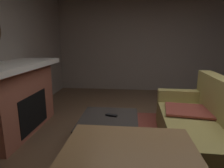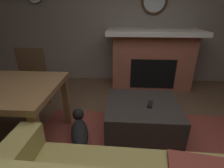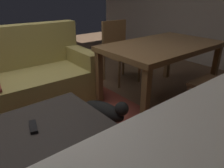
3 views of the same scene
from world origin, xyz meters
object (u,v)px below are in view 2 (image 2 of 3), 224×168
round_wall_mirror (154,1)px  small_dog (79,130)px  tv_remote (150,104)px  ottoman_coffee_table (142,118)px  fireplace (152,59)px  dining_chair_south (30,76)px

round_wall_mirror → small_dog: size_ratio=0.87×
round_wall_mirror → small_dog: 2.71m
tv_remote → ottoman_coffee_table: bearing=-3.8°
round_wall_mirror → tv_remote: 2.19m
round_wall_mirror → ottoman_coffee_table: bearing=80.3°
fireplace → ottoman_coffee_table: fireplace is taller
tv_remote → small_dog: bearing=28.8°
fireplace → dining_chair_south: fireplace is taller
dining_chair_south → small_dog: dining_chair_south is taller
dining_chair_south → ottoman_coffee_table: bearing=161.7°
ottoman_coffee_table → tv_remote: (-0.08, 0.03, 0.22)m
fireplace → ottoman_coffee_table: bearing=78.5°
fireplace → round_wall_mirror: size_ratio=3.50×
dining_chair_south → small_dog: bearing=140.1°
small_dog → dining_chair_south: bearing=-39.9°
small_dog → round_wall_mirror: bearing=-117.3°
ottoman_coffee_table → small_dog: (0.74, 0.23, -0.05)m
fireplace → dining_chair_south: size_ratio=1.87×
round_wall_mirror → ottoman_coffee_table: 2.30m
round_wall_mirror → ottoman_coffee_table: size_ratio=0.57×
ottoman_coffee_table → tv_remote: size_ratio=5.41×
fireplace → round_wall_mirror: 1.08m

